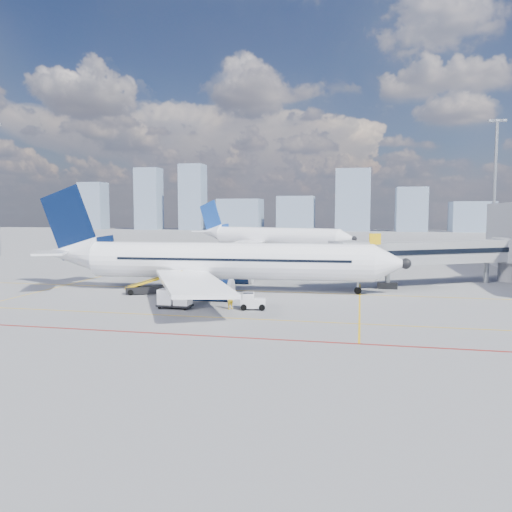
{
  "coord_description": "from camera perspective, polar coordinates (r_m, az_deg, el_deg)",
  "views": [
    {
      "loc": [
        13.96,
        -44.54,
        8.55
      ],
      "look_at": [
        3.3,
        6.26,
        4.0
      ],
      "focal_mm": 35.0,
      "sensor_mm": 36.0,
      "label": 1
    }
  ],
  "objects": [
    {
      "name": "jet_bridge",
      "position": [
        62.37,
        20.62,
        0.27
      ],
      "size": [
        23.55,
        15.78,
        6.3
      ],
      "color": "gray",
      "rests_on": "ground"
    },
    {
      "name": "cargo_dolly",
      "position": [
        45.12,
        -9.27,
        -4.77
      ],
      "size": [
        3.16,
        1.52,
        1.7
      ],
      "rotation": [
        0.0,
        0.0,
        -0.05
      ],
      "color": "black",
      "rests_on": "ground"
    },
    {
      "name": "distant_skyline",
      "position": [
        234.85,
        9.01,
        5.6
      ],
      "size": [
        254.32,
        14.39,
        31.92
      ],
      "color": "slate",
      "rests_on": "ground"
    },
    {
      "name": "second_aircraft",
      "position": [
        110.27,
        1.57,
        2.24
      ],
      "size": [
        38.44,
        32.58,
        11.7
      ],
      "rotation": [
        0.0,
        0.0,
        -0.37
      ],
      "color": "white",
      "rests_on": "ground"
    },
    {
      "name": "floodlight_mast_ne",
      "position": [
        102.52,
        25.62,
        7.34
      ],
      "size": [
        3.2,
        0.61,
        25.45
      ],
      "color": "gray",
      "rests_on": "ground"
    },
    {
      "name": "main_aircraft",
      "position": [
        54.57,
        -4.89,
        -0.61
      ],
      "size": [
        41.08,
        35.78,
        11.98
      ],
      "rotation": [
        0.0,
        0.0,
        0.05
      ],
      "color": "white",
      "rests_on": "ground"
    },
    {
      "name": "ground",
      "position": [
        47.45,
        -5.48,
        -5.39
      ],
      "size": [
        420.0,
        420.0,
        0.0
      ],
      "primitive_type": "plane",
      "color": "gray",
      "rests_on": "ground"
    },
    {
      "name": "ramp_worker",
      "position": [
        44.31,
        -2.94,
        -4.86
      ],
      "size": [
        0.74,
        0.83,
        1.91
      ],
      "primitive_type": "imported",
      "rotation": [
        0.0,
        0.0,
        1.05
      ],
      "color": "yellow",
      "rests_on": "ground"
    },
    {
      "name": "apron_markings",
      "position": [
        43.99,
        -7.73,
        -6.24
      ],
      "size": [
        90.0,
        35.12,
        0.01
      ],
      "color": "#D6A10B",
      "rests_on": "ground"
    },
    {
      "name": "baggage_tug",
      "position": [
        44.19,
        -0.5,
        -5.18
      ],
      "size": [
        2.4,
        1.7,
        1.54
      ],
      "rotation": [
        0.0,
        0.0,
        0.18
      ],
      "color": "white",
      "rests_on": "ground"
    },
    {
      "name": "belt_loader",
      "position": [
        53.78,
        -12.24,
        -3.57
      ],
      "size": [
        6.02,
        3.47,
        2.46
      ],
      "rotation": [
        0.0,
        0.0,
        0.39
      ],
      "color": "black",
      "rests_on": "ground"
    }
  ]
}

